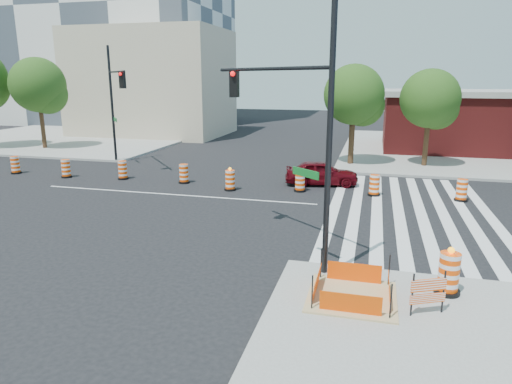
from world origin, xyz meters
TOP-DOWN VIEW (x-y plane):
  - ground at (0.00, 0.00)m, footprint 120.00×120.00m
  - sidewalk_ne at (18.00, 18.00)m, footprint 22.00×22.00m
  - sidewalk_nw at (-18.00, 18.00)m, footprint 22.00×22.00m
  - crosswalk_east at (10.95, 0.00)m, footprint 6.75×13.50m
  - lane_centerline at (0.00, 0.00)m, footprint 14.00×0.12m
  - excavation_pit at (9.00, -9.00)m, footprint 2.20×2.20m
  - brick_storefront at (18.00, 18.00)m, footprint 16.50×8.50m
  - beige_midrise at (-12.00, 22.00)m, footprint 14.00×10.00m
  - red_coupe at (6.71, 3.91)m, footprint 4.04×2.24m
  - signal_pole_se at (6.98, -6.63)m, footprint 4.31×3.66m
  - signal_pole_nw at (-6.48, 5.96)m, footprint 3.67×4.37m
  - pit_drum at (11.36, -8.15)m, footprint 0.65×0.65m
  - barricade at (10.74, -9.40)m, footprint 0.83×0.43m
  - tree_north_b at (-15.78, 10.59)m, footprint 4.15×4.15m
  - tree_north_c at (7.95, 9.87)m, footprint 3.81×3.76m
  - tree_north_d at (12.49, 10.36)m, footprint 3.59×3.58m
  - median_drum_0 at (-11.20, 2.29)m, footprint 0.60×0.60m
  - median_drum_1 at (-7.60, 2.10)m, footprint 0.60×0.60m
  - median_drum_2 at (-4.23, 2.51)m, footprint 0.60×0.60m
  - median_drum_3 at (-0.53, 2.48)m, footprint 0.60×0.60m
  - median_drum_4 at (2.39, 1.56)m, footprint 0.60×0.60m
  - median_drum_5 at (5.84, 2.21)m, footprint 0.60×0.60m
  - median_drum_6 at (9.45, 2.29)m, footprint 0.60×0.60m
  - median_drum_7 at (13.35, 2.28)m, footprint 0.60×0.60m

SIDE VIEW (x-z plane):
  - ground at x=0.00m, z-range 0.00..0.00m
  - lane_centerline at x=0.00m, z-range 0.00..0.01m
  - crosswalk_east at x=10.95m, z-range 0.00..0.01m
  - sidewalk_ne at x=18.00m, z-range 0.00..0.15m
  - sidewalk_nw at x=-18.00m, z-range 0.00..0.15m
  - excavation_pit at x=9.00m, z-range -0.23..0.67m
  - median_drum_0 at x=-11.20m, z-range -0.03..0.99m
  - median_drum_1 at x=-7.60m, z-range -0.03..0.99m
  - median_drum_2 at x=-4.23m, z-range -0.03..0.99m
  - median_drum_3 at x=-0.53m, z-range -0.03..0.99m
  - median_drum_5 at x=5.84m, z-range -0.03..0.99m
  - median_drum_6 at x=9.45m, z-range -0.03..0.99m
  - median_drum_7 at x=13.35m, z-range -0.03..0.99m
  - median_drum_4 at x=2.39m, z-range -0.10..1.08m
  - red_coupe at x=6.71m, z-range 0.00..1.30m
  - pit_drum at x=11.36m, z-range 0.04..1.31m
  - barricade at x=10.74m, z-range 0.20..1.26m
  - brick_storefront at x=18.00m, z-range 0.02..4.62m
  - tree_north_d at x=12.49m, z-range 1.04..7.13m
  - tree_north_c at x=7.95m, z-range 1.09..7.48m
  - signal_pole_se at x=6.98m, z-range 0.84..8.15m
  - signal_pole_nw at x=-6.48m, z-range 0.85..8.23m
  - tree_north_b at x=-15.78m, z-range 1.21..8.26m
  - beige_midrise at x=-12.00m, z-range 0.00..10.00m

